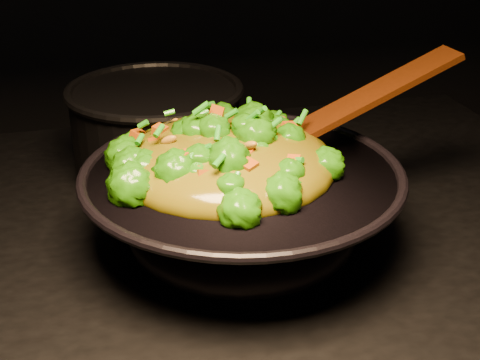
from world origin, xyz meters
name	(u,v)px	position (x,y,z in m)	size (l,w,h in m)	color
wok	(242,211)	(0.06, -0.01, 0.95)	(0.37, 0.37, 0.10)	black
stir_fry	(226,132)	(0.04, 0.01, 1.05)	(0.26, 0.26, 0.09)	#257008
spatula	(351,106)	(0.21, 0.04, 1.05)	(0.31, 0.05, 0.01)	#3A1A05
back_pot	(157,131)	(-0.01, 0.22, 0.97)	(0.24, 0.24, 0.14)	black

